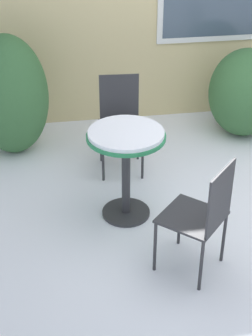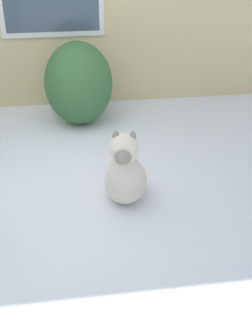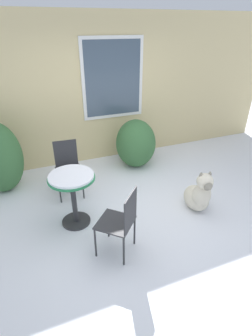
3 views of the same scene
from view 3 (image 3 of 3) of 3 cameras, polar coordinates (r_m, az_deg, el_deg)
ground_plane at (r=3.94m, az=3.29°, el=-10.99°), size 16.00×16.00×0.00m
house_wall at (r=5.22m, az=-6.53°, el=16.19°), size 8.00×0.10×2.75m
shrub_middle at (r=5.14m, az=2.13°, el=5.36°), size 0.77×0.79×0.95m
patio_table at (r=3.59m, az=-11.62°, el=-3.89°), size 0.63×0.63×0.79m
patio_chair_near_table at (r=4.35m, az=-12.57°, el=0.41°), size 0.43×0.43×0.90m
patio_chair_far_side at (r=3.13m, az=-1.12°, el=-11.34°), size 0.57×0.57×0.90m
dog at (r=4.10m, az=15.53°, el=-5.66°), size 0.46×0.73×0.72m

